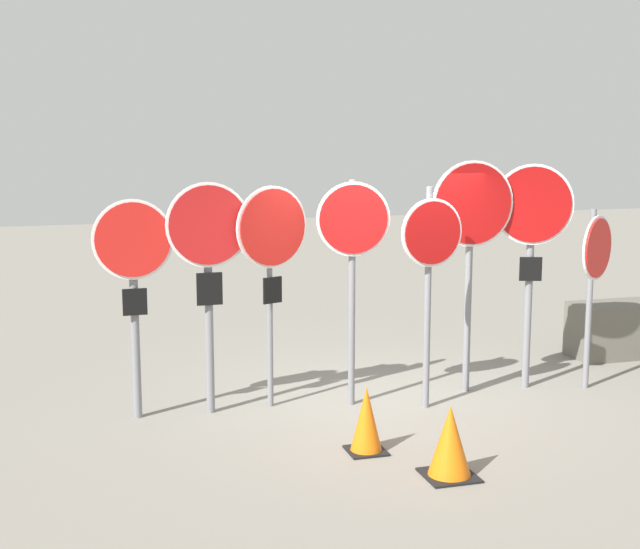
# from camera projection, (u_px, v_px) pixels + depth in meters

# --- Properties ---
(ground_plane) EXTENTS (40.00, 40.00, 0.00)m
(ground_plane) POSITION_uv_depth(u_px,v_px,m) (379.00, 405.00, 9.72)
(ground_plane) COLOR gray
(stop_sign_0) EXTENTS (0.82, 0.15, 2.29)m
(stop_sign_0) POSITION_uv_depth(u_px,v_px,m) (134.00, 269.00, 9.01)
(stop_sign_0) COLOR slate
(stop_sign_0) RESTS_ON ground
(stop_sign_1) EXTENTS (0.88, 0.15, 2.45)m
(stop_sign_1) POSITION_uv_depth(u_px,v_px,m) (209.00, 254.00, 9.15)
(stop_sign_1) COLOR slate
(stop_sign_1) RESTS_ON ground
(stop_sign_2) EXTENTS (0.82, 0.33, 2.40)m
(stop_sign_2) POSITION_uv_depth(u_px,v_px,m) (272.00, 246.00, 9.37)
(stop_sign_2) COLOR slate
(stop_sign_2) RESTS_ON ground
(stop_sign_3) EXTENTS (0.78, 0.18, 2.45)m
(stop_sign_3) POSITION_uv_depth(u_px,v_px,m) (353.00, 244.00, 9.42)
(stop_sign_3) COLOR slate
(stop_sign_3) RESTS_ON ground
(stop_sign_4) EXTENTS (0.72, 0.17, 2.38)m
(stop_sign_4) POSITION_uv_depth(u_px,v_px,m) (431.00, 256.00, 9.34)
(stop_sign_4) COLOR slate
(stop_sign_4) RESTS_ON ground
(stop_sign_5) EXTENTS (0.96, 0.15, 2.64)m
(stop_sign_5) POSITION_uv_depth(u_px,v_px,m) (472.00, 227.00, 9.90)
(stop_sign_5) COLOR slate
(stop_sign_5) RESTS_ON ground
(stop_sign_6) EXTENTS (0.87, 0.32, 2.60)m
(stop_sign_6) POSITION_uv_depth(u_px,v_px,m) (532.00, 231.00, 10.06)
(stop_sign_6) COLOR slate
(stop_sign_6) RESTS_ON ground
(stop_sign_7) EXTENTS (0.63, 0.43, 2.09)m
(stop_sign_7) POSITION_uv_depth(u_px,v_px,m) (595.00, 263.00, 10.10)
(stop_sign_7) COLOR slate
(stop_sign_7) RESTS_ON ground
(traffic_cone_0) EXTENTS (0.45, 0.45, 0.64)m
(traffic_cone_0) POSITION_uv_depth(u_px,v_px,m) (450.00, 442.00, 7.67)
(traffic_cone_0) COLOR black
(traffic_cone_0) RESTS_ON ground
(traffic_cone_1) EXTENTS (0.35, 0.35, 0.63)m
(traffic_cone_1) POSITION_uv_depth(u_px,v_px,m) (366.00, 420.00, 8.27)
(traffic_cone_1) COLOR black
(traffic_cone_1) RESTS_ON ground
(storage_crate) EXTENTS (1.14, 0.61, 0.72)m
(storage_crate) POSITION_uv_depth(u_px,v_px,m) (614.00, 330.00, 11.73)
(storage_crate) COLOR #605B51
(storage_crate) RESTS_ON ground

